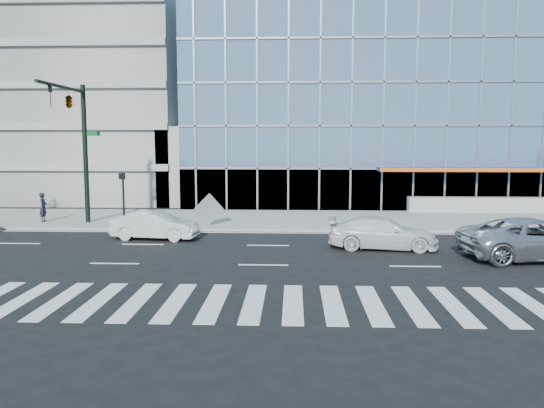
{
  "coord_description": "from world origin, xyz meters",
  "views": [
    {
      "loc": [
        1.21,
        -24.62,
        4.87
      ],
      "look_at": [
        0.06,
        3.0,
        1.63
      ],
      "focal_mm": 35.0,
      "sensor_mm": 36.0,
      "label": 1
    }
  ],
  "objects": [
    {
      "name": "tower_backdrop",
      "position": [
        -30.0,
        70.0,
        24.0
      ],
      "size": [
        14.0,
        14.0,
        48.0
      ],
      "primitive_type": "cube",
      "color": "gray",
      "rests_on": "ground"
    },
    {
      "name": "ped_signal_post",
      "position": [
        -8.5,
        4.94,
        2.14
      ],
      "size": [
        0.3,
        0.33,
        3.0
      ],
      "color": "black",
      "rests_on": "sidewalk"
    },
    {
      "name": "parking_garage",
      "position": [
        -20.0,
        26.0,
        10.0
      ],
      "size": [
        24.0,
        24.0,
        20.0
      ],
      "primitive_type": "cube",
      "color": "gray",
      "rests_on": "ground"
    },
    {
      "name": "traffic_signal",
      "position": [
        -11.0,
        4.57,
        6.16
      ],
      "size": [
        1.14,
        5.74,
        8.0
      ],
      "color": "black",
      "rests_on": "sidewalk"
    },
    {
      "name": "silver_suv",
      "position": [
        11.28,
        -2.5,
        0.86
      ],
      "size": [
        6.46,
        3.56,
        1.71
      ],
      "primitive_type": "imported",
      "rotation": [
        0.0,
        0.0,
        1.69
      ],
      "color": "silver",
      "rests_on": "ground"
    },
    {
      "name": "tilted_panel",
      "position": [
        -3.61,
        5.0,
        1.07
      ],
      "size": [
        1.61,
        0.99,
        1.84
      ],
      "primitive_type": "cube",
      "rotation": [
        0.0,
        0.83,
        0.54
      ],
      "color": "#A0A0A0",
      "rests_on": "sidewalk"
    },
    {
      "name": "sidewalk",
      "position": [
        0.0,
        8.0,
        0.07
      ],
      "size": [
        120.0,
        8.0,
        0.15
      ],
      "primitive_type": "cube",
      "color": "gray",
      "rests_on": "ground"
    },
    {
      "name": "ground",
      "position": [
        0.0,
        0.0,
        0.0
      ],
      "size": [
        160.0,
        160.0,
        0.0
      ],
      "primitive_type": "plane",
      "color": "black",
      "rests_on": "ground"
    },
    {
      "name": "ramp_block",
      "position": [
        -6.0,
        18.0,
        3.0
      ],
      "size": [
        6.0,
        8.0,
        6.0
      ],
      "primitive_type": "cube",
      "color": "gray",
      "rests_on": "ground"
    },
    {
      "name": "theatre_building",
      "position": [
        14.0,
        26.0,
        7.5
      ],
      "size": [
        42.0,
        26.0,
        15.0
      ],
      "primitive_type": "cube",
      "color": "#7BA3CD",
      "rests_on": "ground"
    },
    {
      "name": "white_sedan",
      "position": [
        -5.76,
        1.4,
        0.71
      ],
      "size": [
        4.44,
        1.96,
        1.42
      ],
      "primitive_type": "imported",
      "rotation": [
        0.0,
        0.0,
        1.46
      ],
      "color": "silver",
      "rests_on": "ground"
    },
    {
      "name": "white_suv",
      "position": [
        5.28,
        -0.5,
        0.72
      ],
      "size": [
        5.12,
        2.5,
        1.44
      ],
      "primitive_type": "imported",
      "rotation": [
        0.0,
        0.0,
        1.47
      ],
      "color": "white",
      "rests_on": "ground"
    },
    {
      "name": "pedestrian",
      "position": [
        -13.68,
        6.0,
        1.01
      ],
      "size": [
        0.47,
        0.67,
        1.73
      ],
      "primitive_type": "imported",
      "rotation": [
        0.0,
        0.0,
        1.67
      ],
      "color": "black",
      "rests_on": "sidewalk"
    }
  ]
}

